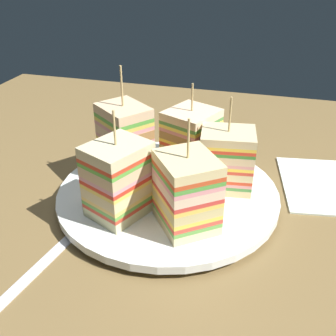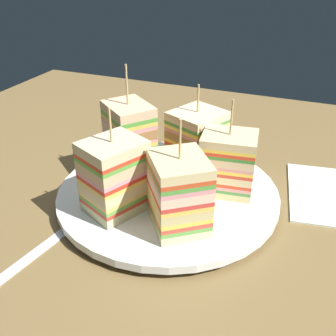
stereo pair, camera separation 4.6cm
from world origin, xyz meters
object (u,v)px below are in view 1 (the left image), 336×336
Objects in this scene: plate at (168,194)px; sandwich_wedge_0 at (125,140)px; sandwich_wedge_1 at (119,180)px; chip_pile at (175,178)px; sandwich_wedge_4 at (191,139)px; sandwich_wedge_3 at (226,160)px; sandwich_wedge_2 at (187,192)px.

sandwich_wedge_0 is (-6.38, 2.80, 5.19)cm from plate.
chip_pile is (4.43, 6.76, -3.04)cm from sandwich_wedge_1.
plate is at bearing 13.98° from sandwich_wedge_4.
sandwich_wedge_3 is 1.02× the size of sandwich_wedge_4.
chip_pile is (-0.60, -5.90, -2.73)cm from sandwich_wedge_4.
sandwich_wedge_0 is 1.16× the size of sandwich_wedge_2.
sandwich_wedge_1 is 8.64cm from chip_pile.
plate is 4.10× the size of chip_pile.
sandwich_wedge_3 is at bearing 37.07° from sandwich_wedge_0.
sandwich_wedge_4 is at bearing 65.85° from sandwich_wedge_0.
sandwich_wedge_4 is (5.03, 12.66, -0.31)cm from sandwich_wedge_1.
sandwich_wedge_1 and sandwich_wedge_2 have the same top height.
sandwich_wedge_2 is (10.01, -8.74, -0.54)cm from sandwich_wedge_0.
sandwich_wedge_0 reaches higher than sandwich_wedge_3.
sandwich_wedge_2 is at bearing -3.57° from sandwich_wedge_0.
sandwich_wedge_3 reaches higher than chip_pile.
sandwich_wedge_1 is (-3.86, -5.80, 4.82)cm from plate.
chip_pile is (6.96, -1.83, -3.40)cm from sandwich_wedge_0.
sandwich_wedge_1 is 13.63cm from sandwich_wedge_4.
sandwich_wedge_1 is 13.34cm from sandwich_wedge_3.
sandwich_wedge_2 is 1.05× the size of sandwich_wedge_3.
sandwich_wedge_1 is 1.85× the size of chip_pile.
chip_pile is (0.58, 0.96, 1.78)cm from plate.
sandwich_wedge_2 reaches higher than plate.
sandwich_wedge_4 is at bearing -46.36° from sandwich_wedge_3.
sandwich_wedge_0 reaches higher than plate.
sandwich_wedge_0 is 1.24× the size of sandwich_wedge_4.
plate is at bearing 14.82° from sandwich_wedge_3.
sandwich_wedge_0 is at bearing 11.82° from sandwich_wedge_2.
plate is 2.11cm from chip_pile.
sandwich_wedge_4 is at bearing 84.21° from chip_pile.
sandwich_wedge_2 is 1.85× the size of chip_pile.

